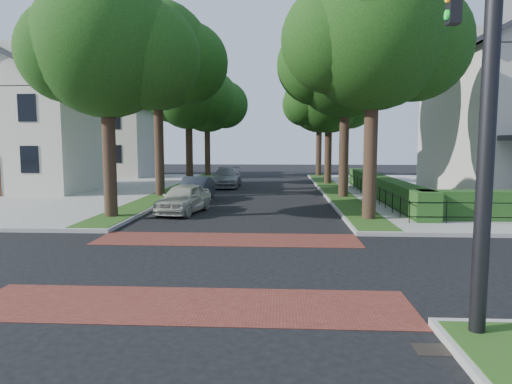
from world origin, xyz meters
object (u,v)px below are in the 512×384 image
at_px(parked_car_middle, 196,189).
at_px(parked_car_rear, 226,178).
at_px(traffic_signal, 473,54).
at_px(parked_car_front, 184,198).

bearing_deg(parked_car_middle, parked_car_rear, 88.05).
relative_size(traffic_signal, parked_car_rear, 1.59).
xyz_separation_m(parked_car_middle, parked_car_rear, (0.77, 8.37, 0.04)).
xyz_separation_m(traffic_signal, parked_car_rear, (-7.19, 26.43, -3.98)).
distance_m(traffic_signal, parked_car_middle, 20.14).
relative_size(parked_car_front, parked_car_middle, 0.99).
height_order(traffic_signal, parked_car_middle, traffic_signal).
height_order(parked_car_front, parked_car_middle, parked_car_front).
bearing_deg(parked_car_middle, parked_car_front, -82.97).
bearing_deg(parked_car_front, traffic_signal, -50.49).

